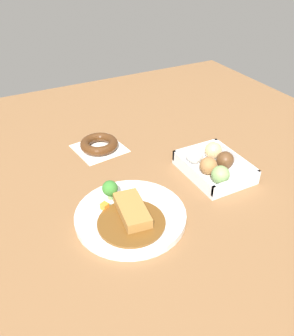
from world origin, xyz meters
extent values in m
plane|color=brown|center=(0.00, 0.00, 0.00)|extent=(1.60, 1.60, 0.00)
cylinder|color=white|center=(0.10, -0.10, 0.01)|extent=(0.26, 0.26, 0.02)
cylinder|color=brown|center=(0.13, -0.11, 0.02)|extent=(0.16, 0.16, 0.01)
cube|color=#A87538|center=(0.11, -0.10, 0.04)|extent=(0.13, 0.07, 0.02)
cylinder|color=white|center=(0.06, -0.07, 0.02)|extent=(0.06, 0.06, 0.00)
ellipsoid|color=yellow|center=(0.06, -0.07, 0.03)|extent=(0.03, 0.03, 0.02)
cylinder|color=#8CB766|center=(0.03, -0.12, 0.03)|extent=(0.01, 0.01, 0.02)
sphere|color=#387A2D|center=(0.03, -0.12, 0.05)|extent=(0.04, 0.04, 0.04)
cube|color=orange|center=(0.06, -0.14, 0.03)|extent=(0.02, 0.02, 0.02)
cube|color=white|center=(0.04, 0.19, 0.01)|extent=(0.20, 0.15, 0.01)
cube|color=white|center=(-0.06, 0.19, 0.03)|extent=(0.01, 0.15, 0.03)
cube|color=white|center=(0.13, 0.19, 0.03)|extent=(0.01, 0.15, 0.03)
cube|color=white|center=(0.04, 0.12, 0.03)|extent=(0.20, 0.01, 0.03)
cube|color=white|center=(0.04, 0.26, 0.03)|extent=(0.20, 0.01, 0.03)
sphere|color=silver|center=(-0.02, 0.16, 0.04)|extent=(0.05, 0.05, 0.05)
sphere|color=#9E6B3D|center=(0.04, 0.17, 0.04)|extent=(0.05, 0.05, 0.05)
sphere|color=#84A860|center=(0.09, 0.17, 0.04)|extent=(0.05, 0.05, 0.05)
sphere|color=#DBB77A|center=(-0.02, 0.22, 0.04)|extent=(0.05, 0.05, 0.05)
sphere|color=brown|center=(0.04, 0.22, 0.04)|extent=(0.05, 0.05, 0.05)
cube|color=white|center=(-0.24, -0.04, 0.00)|extent=(0.16, 0.16, 0.00)
torus|color=#4C2B14|center=(-0.24, -0.04, 0.02)|extent=(0.12, 0.12, 0.03)
camera|label=1|loc=(0.67, -0.35, 0.58)|focal=37.93mm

